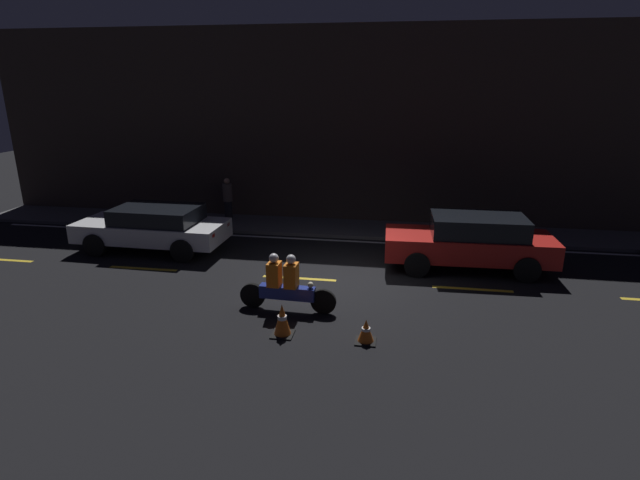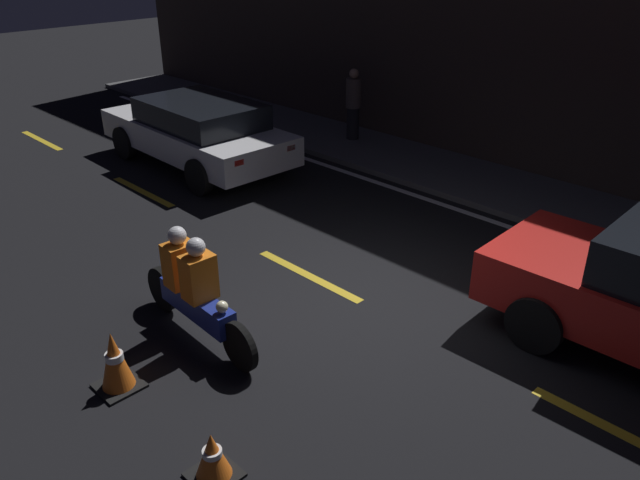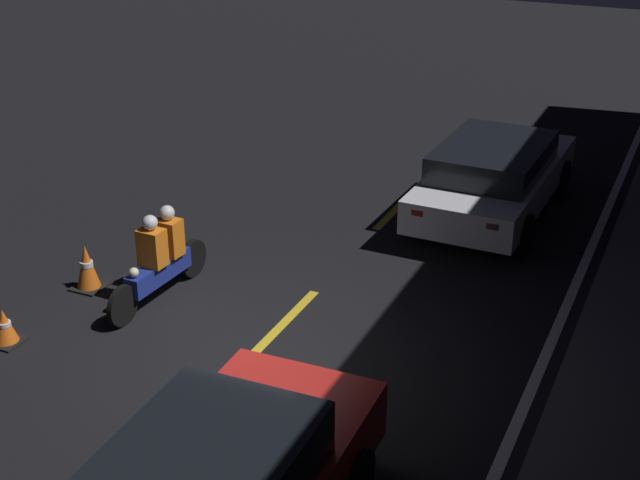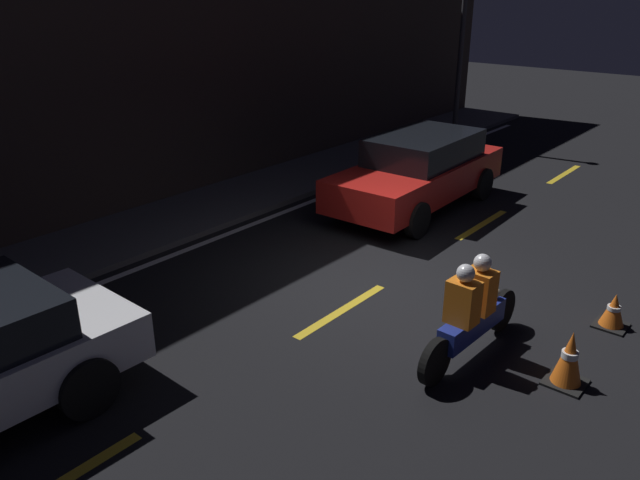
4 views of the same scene
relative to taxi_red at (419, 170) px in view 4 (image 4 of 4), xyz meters
The scene contains 12 objects.
ground_plane 3.96m from the taxi_red, 156.80° to the right, with size 56.00×56.00×0.00m, color black.
raised_curb 4.90m from the taxi_red, 137.49° to the left, with size 28.00×2.11×0.11m.
building_front 6.30m from the taxi_red, 128.55° to the left, with size 28.00×0.30×6.94m.
lane_dash_c 4.88m from the taxi_red, 161.49° to the right, with size 2.00×0.14×0.01m.
lane_dash_d 1.74m from the taxi_red, 92.44° to the right, with size 2.00×0.14×0.01m.
lane_dash_e 4.76m from the taxi_red, 19.01° to the right, with size 2.00×0.14×0.01m.
lane_solid_kerb 4.15m from the taxi_red, 151.18° to the left, with size 25.20×0.14×0.01m.
taxi_red is the anchor object (origin of this frame).
motorcycle 5.69m from the taxi_red, 142.22° to the right, with size 2.27×0.39×1.36m.
traffic_cone_near 6.34m from the taxi_red, 132.55° to the right, with size 0.46×0.46×0.70m.
traffic_cone_mid 5.35m from the taxi_red, 118.57° to the right, with size 0.43×0.43×0.50m.
street_lamp 6.25m from the taxi_red, 20.96° to the left, with size 0.28×0.28×5.76m.
Camera 4 is at (-7.34, -4.83, 4.41)m, focal length 35.00 mm.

